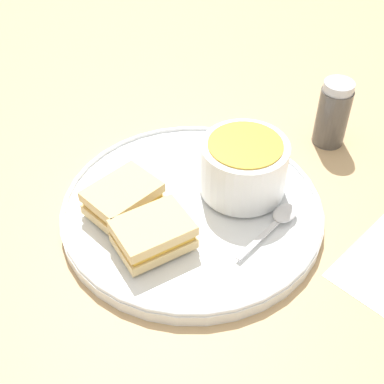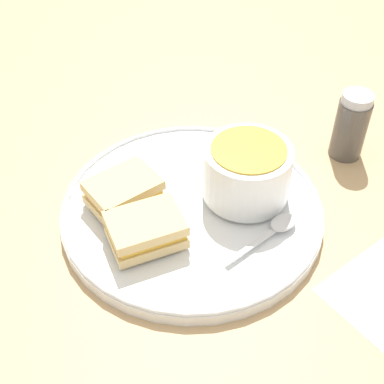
{
  "view_description": "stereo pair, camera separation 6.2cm",
  "coord_description": "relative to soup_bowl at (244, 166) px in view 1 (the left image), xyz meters",
  "views": [
    {
      "loc": [
        0.28,
        0.35,
        0.46
      ],
      "look_at": [
        0.0,
        0.0,
        0.04
      ],
      "focal_mm": 50.0,
      "sensor_mm": 36.0,
      "label": 1
    },
    {
      "loc": [
        0.23,
        0.38,
        0.46
      ],
      "look_at": [
        0.0,
        0.0,
        0.04
      ],
      "focal_mm": 50.0,
      "sensor_mm": 36.0,
      "label": 2
    }
  ],
  "objects": [
    {
      "name": "sandwich_half_far",
      "position": [
        0.14,
        0.01,
        -0.02
      ],
      "size": [
        0.09,
        0.07,
        0.03
      ],
      "rotation": [
        0.0,
        0.0,
        6.13
      ],
      "color": "#DBBC7F",
      "rests_on": "plate"
    },
    {
      "name": "soup_bowl",
      "position": [
        0.0,
        0.0,
        0.0
      ],
      "size": [
        0.1,
        0.1,
        0.07
      ],
      "color": "white",
      "rests_on": "plate"
    },
    {
      "name": "salt_shaker",
      "position": [
        -0.17,
        -0.01,
        -0.01
      ],
      "size": [
        0.04,
        0.04,
        0.09
      ],
      "color": "#4C4742",
      "rests_on": "ground_plane"
    },
    {
      "name": "plate",
      "position": [
        0.06,
        -0.02,
        -0.04
      ],
      "size": [
        0.31,
        0.31,
        0.02
      ],
      "color": "white",
      "rests_on": "ground_plane"
    },
    {
      "name": "sandwich_half_near",
      "position": [
        0.13,
        -0.06,
        -0.02
      ],
      "size": [
        0.09,
        0.07,
        0.03
      ],
      "rotation": [
        0.0,
        0.0,
        6.39
      ],
      "color": "#DBBC7F",
      "rests_on": "plate"
    },
    {
      "name": "ground_plane",
      "position": [
        0.06,
        -0.02,
        -0.05
      ],
      "size": [
        2.4,
        2.4,
        0.0
      ],
      "primitive_type": "plane",
      "color": "tan"
    },
    {
      "name": "spoon",
      "position": [
        0.0,
        0.07,
        -0.03
      ],
      "size": [
        0.11,
        0.03,
        0.01
      ],
      "rotation": [
        0.0,
        0.0,
        9.58
      ],
      "color": "silver",
      "rests_on": "plate"
    }
  ]
}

